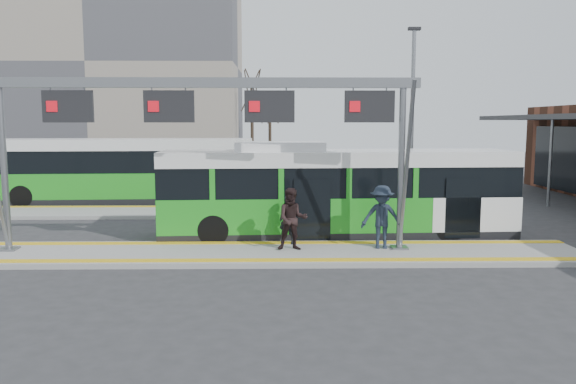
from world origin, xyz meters
name	(u,v)px	position (x,y,z in m)	size (l,w,h in m)	color
ground	(221,256)	(0.00, 0.00, 0.00)	(120.00, 120.00, 0.00)	#2D2D30
platform_main	(221,254)	(0.00, 0.00, 0.07)	(22.00, 3.00, 0.15)	gray
platform_second	(149,212)	(-4.00, 8.00, 0.07)	(20.00, 3.00, 0.15)	gray
tactile_main	(220,251)	(0.00, 0.00, 0.16)	(22.00, 2.65, 0.02)	yellow
tactile_second	(155,206)	(-4.00, 9.15, 0.16)	(20.00, 0.35, 0.02)	yellow
gantry	(208,113)	(-0.35, 0.25, 4.30)	(13.00, 1.68, 5.20)	slate
apartment_block	(107,65)	(-14.00, 36.00, 9.21)	(24.50, 12.50, 18.40)	gray
hero_bus	(336,194)	(3.78, 2.90, 1.54)	(12.33, 3.20, 3.36)	black
bg_bus_green	(123,172)	(-6.01, 11.37, 1.59)	(12.99, 3.42, 3.22)	black
bg_bus_blue	(23,171)	(-12.17, 14.00, 1.42)	(11.16, 2.96, 2.88)	black
passenger_a	(288,220)	(2.07, 1.06, 0.93)	(0.57, 0.37, 1.56)	black
passenger_b	(292,219)	(2.18, 0.18, 1.10)	(0.93, 0.72, 1.90)	black
passenger_c	(382,217)	(4.95, 0.36, 1.13)	(1.27, 0.73, 1.96)	#1B2432
tree_left	(252,91)	(-0.54, 32.05, 6.69)	(1.40, 1.40, 8.83)	#382B21
tree_mid	(270,108)	(0.95, 34.72, 5.30)	(1.40, 1.40, 6.98)	#382B21
lamp_east	(412,119)	(7.29, 6.67, 4.18)	(0.50, 0.25, 7.87)	slate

